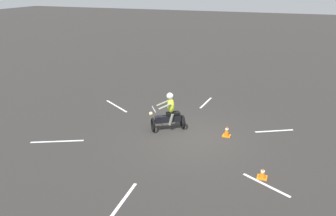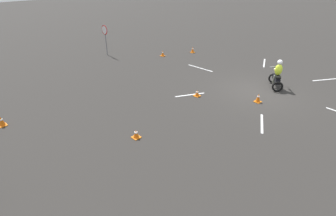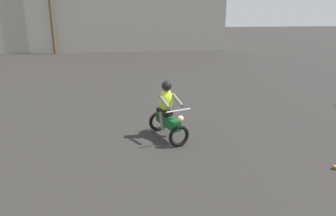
# 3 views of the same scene
# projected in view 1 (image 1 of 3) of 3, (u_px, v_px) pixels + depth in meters

# --- Properties ---
(ground_plane) EXTENTS (120.00, 120.00, 0.00)m
(ground_plane) POSITION_uv_depth(u_px,v_px,m) (193.00, 138.00, 13.26)
(ground_plane) COLOR #2D2B28
(motorcycle_rider_foreground) EXTENTS (1.29, 1.49, 1.66)m
(motorcycle_rider_foreground) POSITION_uv_depth(u_px,v_px,m) (169.00, 114.00, 13.75)
(motorcycle_rider_foreground) COLOR black
(motorcycle_rider_foreground) RESTS_ON ground
(traffic_cone_near_right) EXTENTS (0.32, 0.32, 0.46)m
(traffic_cone_near_right) POSITION_uv_depth(u_px,v_px,m) (227.00, 131.00, 13.35)
(traffic_cone_near_right) COLOR orange
(traffic_cone_near_right) RESTS_ON ground
(traffic_cone_far_left) EXTENTS (0.32, 0.32, 0.35)m
(traffic_cone_far_left) POSITION_uv_depth(u_px,v_px,m) (263.00, 173.00, 10.51)
(traffic_cone_far_left) COLOR orange
(traffic_cone_far_left) RESTS_ON ground
(lane_stripe_e) EXTENTS (2.07, 0.17, 0.01)m
(lane_stripe_e) POSITION_uv_depth(u_px,v_px,m) (121.00, 203.00, 9.36)
(lane_stripe_e) COLOR silver
(lane_stripe_e) RESTS_ON ground
(lane_stripe_ne) EXTENTS (0.88, 1.53, 0.01)m
(lane_stripe_ne) POSITION_uv_depth(u_px,v_px,m) (266.00, 185.00, 10.20)
(lane_stripe_ne) COLOR silver
(lane_stripe_ne) RESTS_ON ground
(lane_stripe_nw) EXTENTS (0.88, 1.54, 0.01)m
(lane_stripe_nw) POSITION_uv_depth(u_px,v_px,m) (274.00, 131.00, 13.89)
(lane_stripe_nw) COLOR silver
(lane_stripe_nw) RESTS_ON ground
(lane_stripe_w) EXTENTS (1.72, 0.25, 0.01)m
(lane_stripe_w) POSITION_uv_depth(u_px,v_px,m) (206.00, 103.00, 17.11)
(lane_stripe_w) COLOR silver
(lane_stripe_w) RESTS_ON ground
(lane_stripe_sw) EXTENTS (1.20, 1.80, 0.01)m
(lane_stripe_sw) POSITION_uv_depth(u_px,v_px,m) (116.00, 106.00, 16.66)
(lane_stripe_sw) COLOR silver
(lane_stripe_sw) RESTS_ON ground
(lane_stripe_se) EXTENTS (0.96, 1.91, 0.01)m
(lane_stripe_se) POSITION_uv_depth(u_px,v_px,m) (57.00, 141.00, 12.98)
(lane_stripe_se) COLOR silver
(lane_stripe_se) RESTS_ON ground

